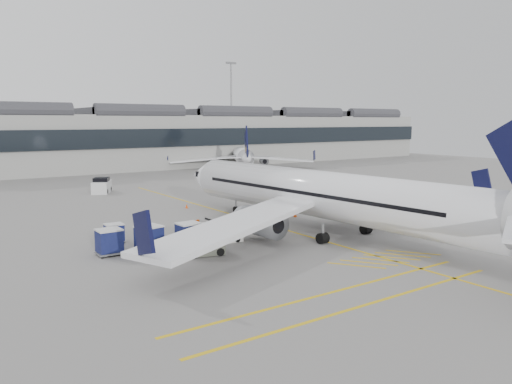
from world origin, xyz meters
TOP-DOWN VIEW (x-y plane):
  - ground at (0.00, 0.00)m, footprint 220.00×220.00m
  - terminal at (0.00, 71.93)m, footprint 200.00×20.45m
  - apron_markings at (10.00, 10.00)m, footprint 0.25×60.00m
  - airliner_main at (11.90, 1.17)m, footprint 39.65×43.46m
  - airliner_far at (39.85, 57.92)m, footprint 27.71×30.57m
  - belt_loader at (2.31, 4.12)m, footprint 5.09×1.91m
  - baggage_cart_a at (-0.06, 4.14)m, footprint 1.90×1.59m
  - baggage_cart_b at (-3.18, 4.53)m, footprint 2.18×1.92m
  - baggage_cart_c at (-4.44, 8.68)m, footprint 1.57×1.31m
  - baggage_cart_d at (-5.96, 5.31)m, footprint 1.88×1.55m
  - ramp_agent_a at (3.53, 4.74)m, footprint 0.73×0.74m
  - ramp_agent_b at (1.67, 5.93)m, footprint 0.88×0.71m
  - pushback_tug at (-0.14, 1.39)m, footprint 3.01×2.26m
  - safety_cone_nose at (7.80, 20.01)m, footprint 0.34×0.34m
  - safety_cone_engine at (14.67, 9.01)m, footprint 0.40×0.40m
  - service_van_mid at (3.80, 37.73)m, footprint 3.77×4.61m
  - service_van_right at (29.84, 34.22)m, footprint 4.56×3.25m

SIDE VIEW (x-z plane):
  - ground at x=0.00m, z-range 0.00..0.00m
  - apron_markings at x=10.00m, z-range 0.00..0.01m
  - safety_cone_nose at x=7.80m, z-range 0.00..0.47m
  - safety_cone_engine at x=14.67m, z-range 0.00..0.56m
  - belt_loader at x=2.31m, z-range -0.43..1.63m
  - pushback_tug at x=-0.14m, z-range -0.08..1.42m
  - ramp_agent_b at x=1.67m, z-range 0.00..1.71m
  - baggage_cart_c at x=-4.44m, z-range 0.06..1.65m
  - ramp_agent_a at x=3.53m, z-range 0.00..1.72m
  - service_van_right at x=29.84m, z-range -0.11..2.01m
  - service_van_mid at x=3.80m, z-range -0.11..2.01m
  - baggage_cart_a at x=-0.06m, z-range 0.07..2.00m
  - baggage_cart_d at x=-5.96m, z-range 0.07..2.03m
  - baggage_cart_b at x=-3.18m, z-range 0.07..2.07m
  - airliner_far at x=39.85m, z-range -1.86..7.15m
  - airliner_main at x=11.90m, z-range -2.38..9.17m
  - terminal at x=0.00m, z-range -0.06..12.34m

